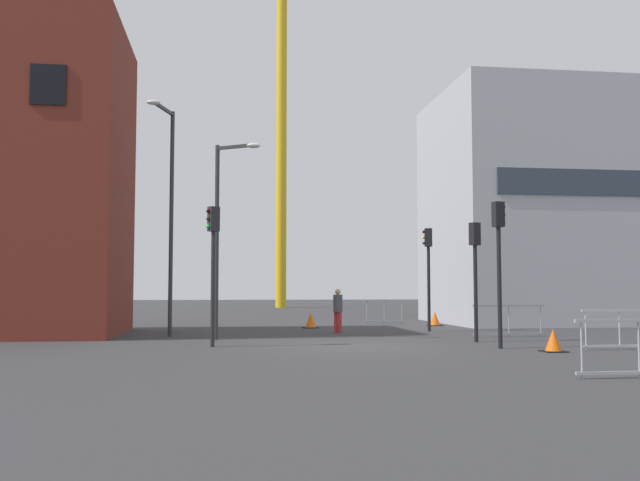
{
  "coord_description": "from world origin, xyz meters",
  "views": [
    {
      "loc": [
        -3.58,
        -19.88,
        1.65
      ],
      "look_at": [
        0.0,
        7.08,
        3.47
      ],
      "focal_mm": 39.89,
      "sensor_mm": 36.0,
      "label": 1
    }
  ],
  "objects": [
    {
      "name": "ground",
      "position": [
        0.0,
        0.0,
        0.0
      ],
      "size": [
        160.0,
        160.0,
        0.0
      ],
      "primitive_type": "plane",
      "color": "#333335"
    },
    {
      "name": "office_block",
      "position": [
        12.95,
        12.22,
        5.43
      ],
      "size": [
        13.0,
        8.59,
        10.86
      ],
      "color": "#A8AAB2",
      "rests_on": "ground"
    },
    {
      "name": "construction_crane",
      "position": [
        1.29,
        39.73,
        18.21
      ],
      "size": [
        15.84,
        5.74,
        28.61
      ],
      "color": "gold",
      "rests_on": "ground"
    },
    {
      "name": "streetlamp_tall",
      "position": [
        -5.52,
        4.61,
        4.57
      ],
      "size": [
        0.79,
        1.84,
        7.75
      ],
      "color": "#2D2D30",
      "rests_on": "ground"
    },
    {
      "name": "streetlamp_short",
      "position": [
        -3.7,
        3.15,
        3.75
      ],
      "size": [
        1.43,
        0.91,
        6.3
      ],
      "color": "#2D2D30",
      "rests_on": "ground"
    },
    {
      "name": "traffic_light_median",
      "position": [
        3.89,
        -1.15,
        2.71
      ],
      "size": [
        0.39,
        0.29,
        4.03
      ],
      "color": "black",
      "rests_on": "ground"
    },
    {
      "name": "traffic_light_crosswalk",
      "position": [
        -3.94,
        0.41,
        2.66
      ],
      "size": [
        0.39,
        0.35,
        3.96
      ],
      "color": "#232326",
      "rests_on": "ground"
    },
    {
      "name": "traffic_light_near",
      "position": [
        4.16,
        6.65,
        2.65
      ],
      "size": [
        0.39,
        0.29,
        3.95
      ],
      "color": "black",
      "rests_on": "ground"
    },
    {
      "name": "traffic_light_verge",
      "position": [
        4.05,
        1.19,
        2.48
      ],
      "size": [
        0.39,
        0.33,
        3.67
      ],
      "color": "black",
      "rests_on": "ground"
    },
    {
      "name": "pedestrian_walking",
      "position": [
        0.52,
        6.0,
        0.93
      ],
      "size": [
        0.34,
        0.34,
        1.62
      ],
      "color": "red",
      "rests_on": "ground"
    },
    {
      "name": "safety_barrier_mid_span",
      "position": [
        6.93,
        -1.91,
        0.56
      ],
      "size": [
        2.12,
        0.1,
        1.08
      ],
      "color": "#B2B5BA",
      "rests_on": "ground"
    },
    {
      "name": "safety_barrier_rear",
      "position": [
        3.98,
        -7.6,
        0.56
      ],
      "size": [
        2.46,
        0.12,
        1.08
      ],
      "color": "#9EA0A5",
      "rests_on": "ground"
    },
    {
      "name": "safety_barrier_left_run",
      "position": [
        5.94,
        3.22,
        0.56
      ],
      "size": [
        2.58,
        0.18,
        1.08
      ],
      "color": "gray",
      "rests_on": "ground"
    },
    {
      "name": "safety_barrier_front",
      "position": [
        3.8,
        12.82,
        0.56
      ],
      "size": [
        1.87,
        0.09,
        1.08
      ],
      "color": "gray",
      "rests_on": "ground"
    },
    {
      "name": "traffic_cone_on_verge",
      "position": [
        5.54,
        10.5,
        0.29
      ],
      "size": [
        0.62,
        0.62,
        0.63
      ],
      "color": "black",
      "rests_on": "ground"
    },
    {
      "name": "traffic_cone_orange",
      "position": [
        -0.08,
        9.45,
        0.3
      ],
      "size": [
        0.63,
        0.63,
        0.64
      ],
      "color": "black",
      "rests_on": "ground"
    },
    {
      "name": "traffic_cone_striped",
      "position": [
        4.85,
        -2.32,
        0.27
      ],
      "size": [
        0.58,
        0.58,
        0.59
      ],
      "color": "black",
      "rests_on": "ground"
    }
  ]
}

